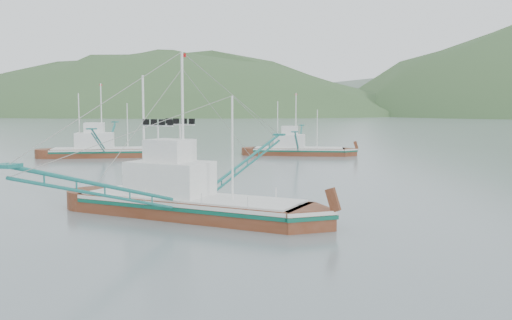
# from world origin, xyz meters

# --- Properties ---
(ground) EXTENTS (1200.00, 1200.00, 0.00)m
(ground) POSITION_xyz_m (0.00, 0.00, 0.00)
(ground) COLOR slate
(ground) RESTS_ON ground
(main_boat) EXTENTS (16.27, 28.38, 11.58)m
(main_boat) POSITION_xyz_m (-2.71, -0.64, 1.97)
(main_boat) COLOR #5E2913
(main_boat) RESTS_ON ground
(bg_boat_left) EXTENTS (15.58, 26.04, 11.13)m
(bg_boat_left) POSITION_xyz_m (-31.06, 35.67, 2.27)
(bg_boat_left) COLOR #5E2913
(bg_boat_left) RESTS_ON ground
(bg_boat_far) EXTENTS (13.71, 23.89, 9.75)m
(bg_boat_far) POSITION_xyz_m (-5.72, 46.42, 1.63)
(bg_boat_far) COLOR #5E2913
(bg_boat_far) RESTS_ON ground
(headland_left) EXTENTS (448.00, 308.00, 210.00)m
(headland_left) POSITION_xyz_m (-180.00, 360.00, 0.00)
(headland_left) COLOR #35552C
(headland_left) RESTS_ON ground
(ridge_distant) EXTENTS (960.00, 400.00, 240.00)m
(ridge_distant) POSITION_xyz_m (30.00, 560.00, 0.00)
(ridge_distant) COLOR slate
(ridge_distant) RESTS_ON ground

